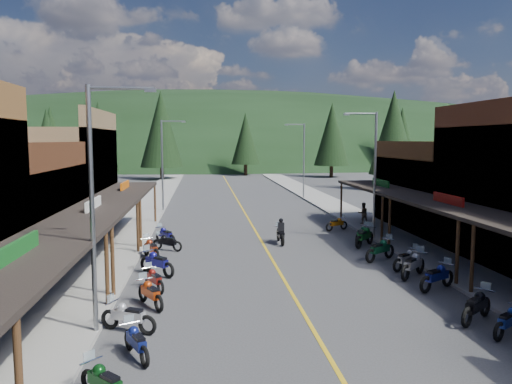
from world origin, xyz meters
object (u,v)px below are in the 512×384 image
object	(u,v)px
pine_5	(396,131)
bike_east_8	(407,258)
streetlight_0	(96,198)
bike_east_12	(337,223)
pine_8	(47,142)
bike_west_5	(128,315)
bike_west_4	(136,341)
pine_3	(246,139)
pine_6	(477,139)
bike_east_10	(365,235)
bike_west_6	(150,292)
streetlight_3	(302,157)
bike_west_7	(154,278)
pedestrian_east_b	(363,213)
pine_1	(87,134)
rider_on_bike	(280,233)
pine_7	(51,135)
pine_4	(332,134)
bike_west_3	(105,381)
streetlight_2	(373,169)
shop_east_3	(449,193)
bike_east_6	(437,275)
bike_east_5	(477,305)
bike_west_10	(167,241)
pine_11	(393,133)
bike_west_9	(151,247)
bike_east_4	(509,320)
pine_9	(402,139)
bike_east_7	(413,263)
pine_10	(99,136)
bike_west_11	(165,234)
shop_west_3	(45,183)
bike_east_11	(362,233)
pine_2	(161,129)
bike_east_9	(380,248)
bike_west_8	(157,262)

from	to	relation	value
pine_5	bike_east_8	world-z (taller)	pine_5
streetlight_0	bike_east_12	bearing A→B (deg)	54.05
pine_8	bike_west_5	xyz separation A→B (m)	(15.91, -45.90, -5.39)
pine_5	bike_west_5	xyz separation A→B (m)	(-40.09, -77.90, -7.40)
bike_west_4	bike_east_8	distance (m)	14.63
bike_west_4	pine_3	bearing A→B (deg)	56.48
streetlight_0	pine_6	bearing A→B (deg)	52.89
bike_west_5	bike_east_10	world-z (taller)	bike_east_10
bike_west_6	streetlight_3	bearing A→B (deg)	39.77
bike_west_7	pedestrian_east_b	xyz separation A→B (m)	(13.78, 14.50, 0.40)
pine_1	rider_on_bike	world-z (taller)	pine_1
pine_7	pedestrian_east_b	distance (m)	74.82
pine_7	pine_6	bearing A→B (deg)	-8.75
pine_4	bike_west_3	world-z (taller)	pine_4
pedestrian_east_b	streetlight_2	bearing A→B (deg)	76.72
shop_east_3	pine_6	size ratio (longest dim) A/B	0.99
bike_east_6	rider_on_bike	world-z (taller)	rider_on_bike
bike_west_6	bike_west_4	bearing A→B (deg)	-118.98
bike_west_6	bike_east_5	world-z (taller)	bike_east_5
pine_1	bike_west_10	size ratio (longest dim) A/B	6.63
streetlight_2	rider_on_bike	distance (m)	7.04
pine_11	bike_east_12	distance (m)	30.98
bike_west_9	bike_east_4	xyz separation A→B (m)	(12.52, -11.92, -0.06)
pine_4	pine_9	distance (m)	16.18
bike_east_4	bike_east_7	world-z (taller)	bike_east_7
pine_10	rider_on_bike	world-z (taller)	pine_10
bike_west_3	pedestrian_east_b	bearing A→B (deg)	14.49
pine_3	bike_west_10	xyz separation A→B (m)	(-9.65, -59.78, -5.94)
pine_9	bike_east_4	xyz separation A→B (m)	(-17.85, -52.55, -5.83)
streetlight_3	pine_8	size ratio (longest dim) A/B	0.80
pedestrian_east_b	pine_5	bearing A→B (deg)	-114.39
streetlight_0	bike_west_11	xyz separation A→B (m)	(1.06, 14.18, -3.88)
bike_west_11	bike_west_7	bearing A→B (deg)	-124.00
bike_west_3	bike_east_10	xyz separation A→B (m)	(11.89, 16.49, 0.12)
pine_5	shop_west_3	bearing A→B (deg)	-128.21
bike_west_10	bike_east_8	xyz separation A→B (m)	(11.87, -5.51, 0.05)
bike_west_11	pine_5	bearing A→B (deg)	22.66
pine_3	bike_east_5	world-z (taller)	pine_3
pine_9	pine_10	xyz separation A→B (m)	(-42.00, 5.00, 0.40)
bike_west_5	bike_east_11	bearing A→B (deg)	-15.76
pine_6	bike_west_6	size ratio (longest dim) A/B	5.39
bike_west_4	bike_east_8	xyz separation A→B (m)	(11.78, 8.67, 0.04)
pine_2	bike_west_6	world-z (taller)	pine_2
pine_8	bike_east_9	world-z (taller)	pine_8
bike_east_5	bike_east_10	distance (m)	12.38
shop_west_3	pine_2	size ratio (longest dim) A/B	0.78
bike_west_4	bike_west_6	bearing A→B (deg)	64.51
pine_11	pine_8	bearing A→B (deg)	177.27
pine_9	pedestrian_east_b	size ratio (longest dim) A/B	6.92
pine_8	bike_west_8	bearing A→B (deg)	-67.39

